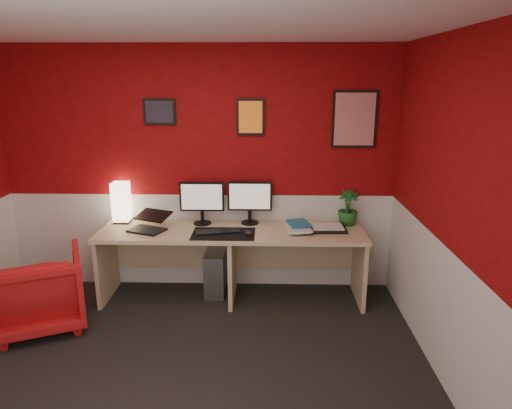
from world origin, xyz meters
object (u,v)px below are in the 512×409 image
Objects in this scene: zen_tray at (327,229)px; armchair at (38,290)px; shoji_lamp at (121,204)px; pc_tower at (216,271)px; desk at (232,265)px; laptop at (146,220)px; monitor_left at (202,196)px; potted_plant at (348,208)px; monitor_right at (250,196)px.

zen_tray reaches higher than armchair.
shoji_lamp reaches higher than pc_tower.
desk is 6.50× the size of shoji_lamp.
laptop is at bearing -176.89° from desk.
monitor_left is 1.30m from zen_tray.
shoji_lamp is 0.44m from laptop.
desk is 1.30m from potted_plant.
shoji_lamp is at bearing 174.36° from zen_tray.
laptop is at bearing -162.36° from pc_tower.
monitor_right is (0.99, 0.27, 0.18)m from laptop.
monitor_right is at bearing 11.46° from pc_tower.
laptop is 0.57× the size of monitor_left.
monitor_right is 0.76× the size of armchair.
desk reaches higher than pc_tower.
monitor_right is (1.32, -0.01, 0.09)m from shoji_lamp.
monitor_left is 0.76× the size of armchair.
shoji_lamp is 1.11× the size of potted_plant.
monitor_left is 0.48m from monitor_right.
zen_tray is at bearing 25.05° from laptop.
desk is at bearing -11.45° from shoji_lamp.
armchair is at bearing -164.59° from potted_plant.
desk is at bearing -170.02° from potted_plant.
desk is 4.48× the size of monitor_right.
desk is 1.01m from zen_tray.
potted_plant reaches higher than laptop.
pc_tower is (-1.12, 0.13, -0.52)m from zen_tray.
potted_plant is at bearing 170.84° from armchair.
pc_tower is (0.13, -0.04, -0.80)m from monitor_left.
desk is at bearing -40.08° from pc_tower.
monitor_left is 1.29× the size of pc_tower.
laptop is 0.59m from monitor_left.
desk is 0.71m from monitor_right.
shoji_lamp is 0.52× the size of armchair.
pc_tower is 0.59× the size of armchair.
zen_tray reaches higher than pc_tower.
monitor_right is 1.29× the size of pc_tower.
armchair is (-2.85, -0.78, -0.56)m from potted_plant.
monitor_right reaches higher than shoji_lamp.
desk is at bearing 25.84° from laptop.
monitor_right reaches higher than pc_tower.
monitor_left reaches higher than pc_tower.
laptop reaches higher than pc_tower.
zen_tray is at bearing -141.02° from potted_plant.
zen_tray is (1.25, -0.17, -0.28)m from monitor_left.
laptop reaches higher than desk.
shoji_lamp is at bearing 168.55° from desk.
monitor_left is (0.51, 0.24, 0.18)m from laptop.
potted_plant is (0.99, -0.02, -0.11)m from monitor_right.
zen_tray is at bearing -5.64° from shoji_lamp.
shoji_lamp is 1.32m from monitor_right.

